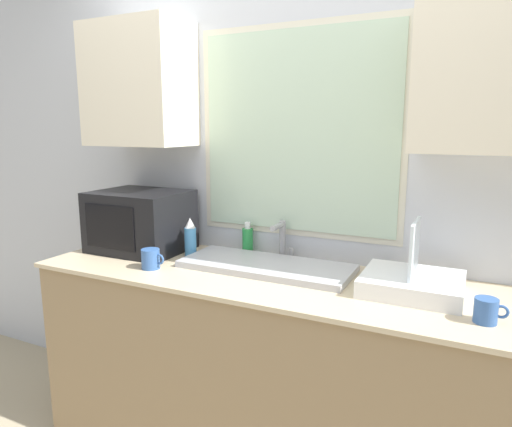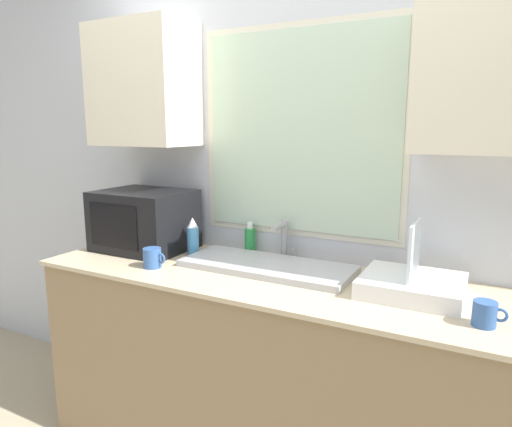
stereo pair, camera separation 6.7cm
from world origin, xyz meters
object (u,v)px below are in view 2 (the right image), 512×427
at_px(faucet, 284,238).
at_px(mug_near_sink, 153,258).
at_px(soap_bottle, 250,240).
at_px(dish_rack, 412,284).
at_px(microwave, 144,220).
at_px(spray_bottle, 193,237).

bearing_deg(faucet, mug_near_sink, -140.55).
xyz_separation_m(faucet, soap_bottle, (-0.20, 0.02, -0.04)).
bearing_deg(faucet, soap_bottle, 174.46).
distance_m(dish_rack, mug_near_sink, 1.15).
relative_size(faucet, microwave, 0.40).
distance_m(microwave, dish_rack, 1.39).
relative_size(faucet, soap_bottle, 1.16).
distance_m(microwave, mug_near_sink, 0.37).
height_order(microwave, soap_bottle, microwave).
height_order(spray_bottle, soap_bottle, spray_bottle).
height_order(spray_bottle, mug_near_sink, spray_bottle).
height_order(dish_rack, soap_bottle, dish_rack).
bearing_deg(microwave, dish_rack, -1.59).
relative_size(soap_bottle, mug_near_sink, 1.41).
xyz_separation_m(microwave, spray_bottle, (0.30, 0.02, -0.06)).
bearing_deg(spray_bottle, microwave, -175.99).
distance_m(dish_rack, soap_bottle, 0.87).
xyz_separation_m(soap_bottle, mug_near_sink, (-0.29, -0.42, -0.03)).
height_order(faucet, spray_bottle, spray_bottle).
height_order(faucet, microwave, microwave).
bearing_deg(soap_bottle, faucet, -5.54).
xyz_separation_m(microwave, mug_near_sink, (0.26, -0.24, -0.11)).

